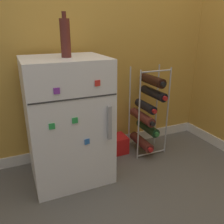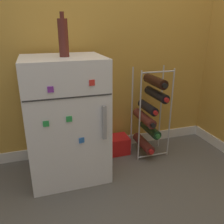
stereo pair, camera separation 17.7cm
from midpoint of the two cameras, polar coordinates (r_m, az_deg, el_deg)
ground_plane at (r=1.87m, az=10.83°, el=-15.81°), size 14.00×14.00×0.00m
wall_back at (r=2.08m, az=4.56°, el=24.27°), size 6.73×0.07×2.50m
mini_fridge at (r=1.74m, az=-8.06°, el=-1.73°), size 0.55×0.50×0.89m
wine_rack at (r=2.05m, az=11.49°, el=-0.35°), size 0.29×0.33×0.77m
soda_box at (r=2.15m, az=3.34°, el=-7.92°), size 0.22×0.17×0.15m
fridge_top_bottle at (r=1.59m, az=-8.40°, el=17.30°), size 0.06×0.06×0.27m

